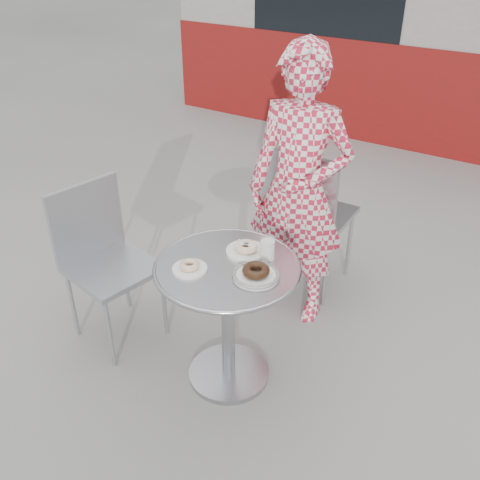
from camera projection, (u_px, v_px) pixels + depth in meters
The scene contains 9 objects.
ground at pixel (220, 373), 2.78m from camera, with size 60.00×60.00×0.00m, color gray.
bistro_table at pixel (228, 295), 2.50m from camera, with size 0.68×0.68×0.69m.
chair_far at pixel (309, 243), 3.34m from camera, with size 0.46×0.47×0.95m.
chair_left at pixel (116, 294), 2.92m from camera, with size 0.49×0.49×0.87m.
seated_person at pixel (299, 191), 2.86m from camera, with size 0.57×0.37×1.56m, color #B51B35.
plate_far at pixel (246, 249), 2.50m from camera, with size 0.19×0.19×0.05m.
plate_near at pixel (190, 267), 2.38m from camera, with size 0.16×0.16×0.04m.
plate_checker at pixel (256, 274), 2.33m from camera, with size 0.21×0.21×0.05m.
milk_cup at pixel (267, 249), 2.44m from camera, with size 0.07×0.07×0.11m.
Camera 1 is at (1.18, -1.64, 2.04)m, focal length 40.00 mm.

